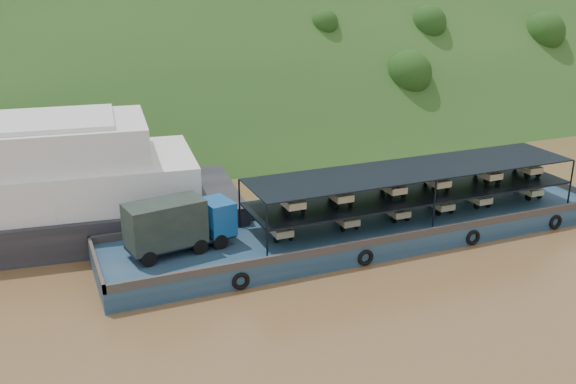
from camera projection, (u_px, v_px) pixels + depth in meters
name	position (u px, v px, depth m)	size (l,w,h in m)	color
ground	(334.00, 249.00, 41.57)	(160.00, 160.00, 0.00)	brown
hillside	(193.00, 127.00, 72.91)	(140.00, 28.00, 28.00)	#1C3A15
cargo_barge	(354.00, 226.00, 42.32)	(35.00, 7.18, 4.54)	#142F48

